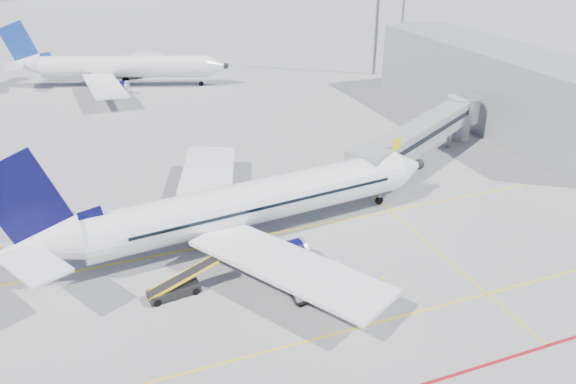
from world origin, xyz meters
name	(u,v)px	position (x,y,z in m)	size (l,w,h in m)	color
ground	(281,289)	(0.00, 0.00, 0.00)	(420.00, 420.00, 0.00)	gray
apron_markings	(293,322)	(-0.58, -3.91, 0.01)	(90.00, 35.12, 0.01)	yellow
jet_bridge	(427,132)	(23.51, 16.91, 3.74)	(23.55, 15.78, 6.30)	gray
terminal_block	(495,86)	(39.95, 26.00, 5.00)	(10.00, 42.00, 10.00)	gray
main_aircraft	(239,206)	(-0.79, 8.04, 3.22)	(38.48, 33.47, 11.26)	white
second_aircraft	(116,67)	(-5.53, 62.76, 3.23)	(34.98, 29.74, 10.72)	white
baggage_tug	(362,290)	(5.03, -3.21, 0.78)	(2.40, 1.51, 1.63)	white
cargo_dolly	(318,282)	(2.19, -1.75, 1.22)	(4.10, 1.90, 2.23)	black
belt_loader	(176,288)	(-7.47, 2.09, 0.57)	(5.53, 1.96, 2.22)	black
ramp_worker	(383,287)	(6.59, -3.46, 0.84)	(0.62, 0.40, 1.69)	#E3F019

